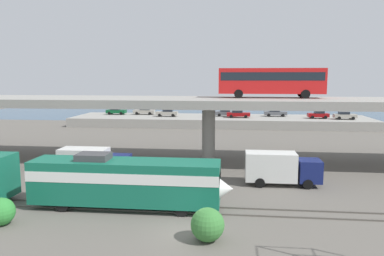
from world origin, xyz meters
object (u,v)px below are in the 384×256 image
Objects in this scene: service_truck_east at (93,163)px; parked_car_1 at (226,113)px; parked_car_3 at (144,111)px; parked_car_5 at (116,111)px; parked_car_4 at (318,115)px; train_locomotive at (135,180)px; parked_car_7 at (275,113)px; transit_bus_on_overpass at (271,80)px; service_truck_west at (280,168)px; parked_car_0 at (345,115)px; parked_car_2 at (167,113)px; parked_car_6 at (238,114)px.

service_truck_east is 46.03m from parked_car_1.
parked_car_3 is 6.26m from parked_car_5.
parked_car_3 and parked_car_4 have the same top height.
train_locomotive is 3.57× the size of parked_car_5.
parked_car_4 and parked_car_7 have the same top height.
transit_bus_on_overpass is 1.76× the size of service_truck_east.
train_locomotive is 3.28× the size of parked_car_7.
parked_car_3 is (-23.88, 46.23, 0.91)m from service_truck_west.
parked_car_7 is at bearing 5.19° from parked_car_1.
parked_car_5 is at bearing 174.33° from parked_car_0.
train_locomotive is at bearing 64.19° from parked_car_4.
parked_car_2 is 0.97× the size of parked_car_6.
parked_car_3 is 20.89m from parked_car_6.
transit_bus_on_overpass is 2.87× the size of parked_car_0.
parked_car_0 and parked_car_1 have the same top height.
transit_bus_on_overpass reaches higher than service_truck_west.
parked_car_1 is 10.29m from parked_car_7.
service_truck_east is at bearing -109.00° from parked_car_6.
parked_car_5 is (-12.24, 45.80, 0.91)m from service_truck_east.
service_truck_west is 44.55m from parked_car_0.
parked_car_7 is (22.21, 45.37, 0.91)m from service_truck_east.
parked_car_0 is 0.90× the size of parked_car_3.
parked_car_2 is at bearing 177.35° from parked_car_0.
parked_car_1 and parked_car_6 have the same top height.
parked_car_1 is at bearing -6.77° from parked_car_4.
parked_car_7 is (28.20, -0.87, 0.00)m from parked_car_3.
service_truck_east is 1.47× the size of parked_car_1.
transit_bus_on_overpass is 38.06m from parked_car_2.
parked_car_4 and parked_car_6 have the same top height.
parked_car_1 is (11.97, 44.44, 0.91)m from service_truck_east.
parked_car_2 is (-18.18, 42.74, 0.91)m from service_truck_west.
train_locomotive is at bearing -120.63° from parked_car_0.
train_locomotive is at bearing -70.96° from parked_car_5.
parked_car_0 is 4.87m from parked_car_4.
parked_car_1 reaches higher than service_truck_east.
service_truck_east is 1.59× the size of parked_car_5.
service_truck_west is 1.50× the size of parked_car_2.
train_locomotive is 55.34m from parked_car_7.
parked_car_0 is (28.84, 48.70, 0.36)m from train_locomotive.
parked_car_3 is (-17.96, 1.80, 0.00)m from parked_car_1.
service_truck_west is at bearing 73.63° from parked_car_4.
train_locomotive is at bearing -50.84° from service_truck_east.
parked_car_1 is 1.15× the size of parked_car_4.
parked_car_5 reaches higher than service_truck_east.
parked_car_1 is at bearing -174.81° from parked_car_7.
service_truck_west is 1.45× the size of parked_car_6.
parked_car_6 is at bearing -44.16° from parked_car_1.
service_truck_east is 1.46× the size of parked_car_7.
parked_car_4 is at bearing 64.19° from train_locomotive.
service_truck_west is at bearing -82.41° from parked_car_1.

